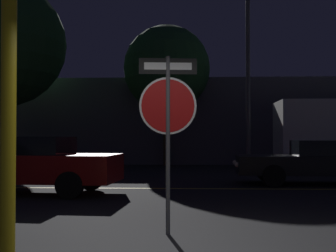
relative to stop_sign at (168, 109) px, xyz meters
The scene contains 9 objects.
road_center_stripe 6.01m from the stop_sign, 87.50° to the left, with size 42.37×0.12×0.01m, color gold.
stop_sign is the anchor object (origin of this frame).
yellow_pole_left 2.38m from the stop_sign, 129.40° to the right, with size 0.15×0.15×3.52m, color yellow.
passing_car_2 5.80m from the stop_sign, 128.53° to the left, with size 4.53×2.10×1.35m.
passing_car_3 8.19m from the stop_sign, 59.54° to the left, with size 5.04×2.05×1.25m.
street_lamp 12.08m from the stop_sign, 77.63° to the left, with size 0.44×0.44×7.42m.
tree_0 15.90m from the stop_sign, 120.35° to the left, with size 5.45×5.45×8.11m.
tree_1 16.12m from the stop_sign, 92.94° to the left, with size 4.14×4.14×6.70m.
building_backdrop 18.66m from the stop_sign, 83.00° to the left, with size 32.85×4.37×4.28m, color #4C4C56.
Camera 1 is at (0.06, -4.85, 1.33)m, focal length 50.00 mm.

